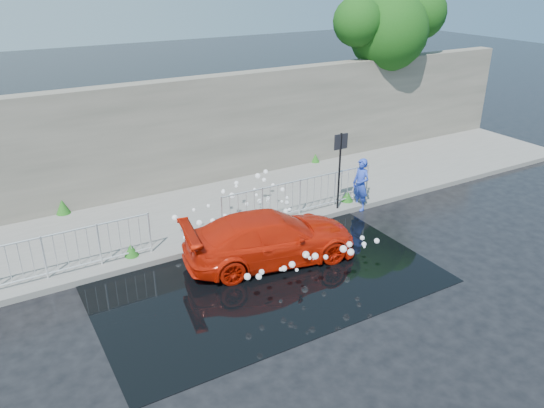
# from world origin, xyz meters

# --- Properties ---
(ground) EXTENTS (90.00, 90.00, 0.00)m
(ground) POSITION_xyz_m (0.00, 0.00, 0.00)
(ground) COLOR black
(ground) RESTS_ON ground
(pavement) EXTENTS (30.00, 4.00, 0.15)m
(pavement) POSITION_xyz_m (0.00, 5.00, 0.07)
(pavement) COLOR slate
(pavement) RESTS_ON ground
(curb) EXTENTS (30.00, 0.25, 0.16)m
(curb) POSITION_xyz_m (0.00, 3.00, 0.08)
(curb) COLOR slate
(curb) RESTS_ON ground
(retaining_wall) EXTENTS (30.00, 0.60, 3.50)m
(retaining_wall) POSITION_xyz_m (0.00, 7.20, 1.90)
(retaining_wall) COLOR #545147
(retaining_wall) RESTS_ON pavement
(puddle) EXTENTS (8.00, 5.00, 0.01)m
(puddle) POSITION_xyz_m (0.50, 1.00, 0.01)
(puddle) COLOR black
(puddle) RESTS_ON ground
(sign_post) EXTENTS (0.45, 0.06, 2.50)m
(sign_post) POSITION_xyz_m (4.20, 3.10, 1.72)
(sign_post) COLOR black
(sign_post) RESTS_ON ground
(tree) EXTENTS (4.95, 3.02, 6.25)m
(tree) POSITION_xyz_m (9.63, 7.41, 4.75)
(tree) COLOR #332114
(tree) RESTS_ON ground
(railing_left) EXTENTS (5.05, 0.05, 1.10)m
(railing_left) POSITION_xyz_m (-4.00, 3.35, 0.74)
(railing_left) COLOR silver
(railing_left) RESTS_ON pavement
(railing_right) EXTENTS (5.05, 0.05, 1.10)m
(railing_right) POSITION_xyz_m (3.00, 3.35, 0.74)
(railing_right) COLOR silver
(railing_right) RESTS_ON pavement
(weeds) EXTENTS (12.17, 3.93, 0.43)m
(weeds) POSITION_xyz_m (-0.33, 4.55, 0.34)
(weeds) COLOR #154813
(weeds) RESTS_ON pavement
(water_spray) EXTENTS (3.51, 5.38, 1.09)m
(water_spray) POSITION_xyz_m (1.35, 2.35, 0.68)
(water_spray) COLOR white
(water_spray) RESTS_ON ground
(red_car) EXTENTS (4.60, 2.45, 1.27)m
(red_car) POSITION_xyz_m (1.06, 1.69, 0.63)
(red_car) COLOR #BC1907
(red_car) RESTS_ON ground
(person) EXTENTS (0.45, 0.63, 1.62)m
(person) POSITION_xyz_m (4.97, 3.00, 0.81)
(person) COLOR #253FB9
(person) RESTS_ON ground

